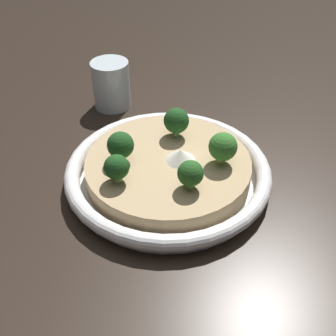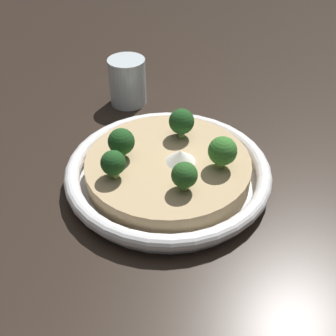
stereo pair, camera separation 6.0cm
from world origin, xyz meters
name	(u,v)px [view 1 (the left image)]	position (x,y,z in m)	size (l,w,h in m)	color
ground_plane	(168,181)	(0.00, 0.00, 0.00)	(6.00, 6.00, 0.00)	#2D231C
risotto_bowl	(168,171)	(0.00, 0.00, 0.02)	(0.29, 0.29, 0.04)	white
cheese_sprinkle	(181,155)	(-0.01, 0.01, 0.05)	(0.04, 0.04, 0.02)	white
broccoli_left	(176,121)	(-0.06, -0.03, 0.07)	(0.04, 0.04, 0.05)	#759E4C
broccoli_back_left	(223,147)	(-0.04, 0.06, 0.07)	(0.04, 0.04, 0.05)	#84A856
broccoli_front	(121,145)	(0.04, -0.05, 0.06)	(0.04, 0.04, 0.05)	#759E4C
broccoli_back	(190,174)	(0.03, 0.06, 0.06)	(0.03, 0.03, 0.04)	#84A856
broccoli_front_right	(117,168)	(0.08, -0.03, 0.06)	(0.03, 0.03, 0.04)	#84A856
drinking_glass	(111,85)	(-0.11, -0.21, 0.04)	(0.07, 0.07, 0.09)	silver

